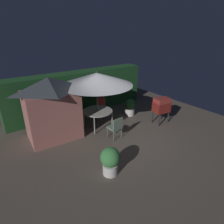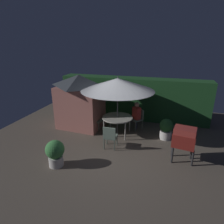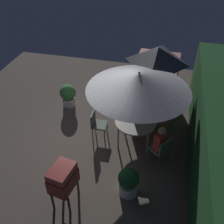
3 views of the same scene
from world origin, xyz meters
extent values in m
plane|color=brown|center=(0.00, 0.00, 0.00)|extent=(11.00, 11.00, 0.00)
cube|color=#1E4C23|center=(0.00, 3.50, 1.05)|extent=(7.39, 0.89, 2.09)
cube|color=#B26B60|center=(-2.09, 1.68, 0.96)|extent=(2.00, 1.55, 1.91)
pyramid|color=#33383D|center=(-2.09, 1.68, 2.17)|extent=(2.12, 1.64, 0.53)
cube|color=brown|center=(-2.05, 2.41, 0.75)|extent=(0.80, 0.08, 1.49)
cylinder|color=#B2ADA3|center=(-0.25, 1.34, 0.77)|extent=(1.28, 1.28, 0.04)
cylinder|color=gray|center=(-0.70, 0.89, 0.38)|extent=(0.05, 0.05, 0.75)
cylinder|color=gray|center=(0.20, 0.89, 0.38)|extent=(0.05, 0.05, 0.75)
cylinder|color=gray|center=(-0.70, 1.79, 0.38)|extent=(0.05, 0.05, 0.75)
cylinder|color=gray|center=(0.20, 1.79, 0.38)|extent=(0.05, 0.05, 0.75)
cylinder|color=#4C4C51|center=(-0.25, 1.34, 1.22)|extent=(0.04, 0.04, 2.43)
cone|color=gray|center=(-0.25, 1.34, 2.18)|extent=(2.95, 2.95, 0.50)
sphere|color=#4C4C51|center=(-0.25, 1.34, 2.46)|extent=(0.06, 0.06, 0.06)
cube|color=maroon|center=(2.32, 0.00, 0.78)|extent=(0.78, 0.61, 0.45)
cube|color=maroon|center=(2.32, 0.00, 1.10)|extent=(0.74, 0.58, 0.20)
cylinder|color=#262628|center=(2.01, -0.21, 0.28)|extent=(0.06, 0.06, 0.55)
cylinder|color=#262628|center=(2.63, -0.21, 0.28)|extent=(0.06, 0.06, 0.55)
cylinder|color=#262628|center=(2.01, 0.21, 0.28)|extent=(0.06, 0.06, 0.55)
cylinder|color=#262628|center=(2.63, 0.21, 0.28)|extent=(0.06, 0.06, 0.55)
cube|color=slate|center=(0.43, 2.15, 0.45)|extent=(0.65, 0.65, 0.06)
cube|color=slate|center=(0.56, 2.31, 0.68)|extent=(0.39, 0.33, 0.45)
cylinder|color=#516155|center=(0.71, 2.18, 0.23)|extent=(0.04, 0.04, 0.45)
cylinder|color=#516155|center=(0.40, 2.43, 0.23)|extent=(0.04, 0.04, 0.45)
cylinder|color=#516155|center=(0.45, 1.87, 0.23)|extent=(0.04, 0.04, 0.45)
cylinder|color=#516155|center=(0.14, 2.12, 0.23)|extent=(0.04, 0.04, 0.45)
cube|color=slate|center=(-1.24, 1.52, 0.45)|extent=(0.54, 0.54, 0.06)
cube|color=slate|center=(-1.45, 1.56, 0.68)|extent=(0.13, 0.46, 0.45)
cylinder|color=#516155|center=(-1.40, 1.75, 0.23)|extent=(0.04, 0.04, 0.45)
cylinder|color=#516155|center=(-1.47, 1.36, 0.23)|extent=(0.04, 0.04, 0.45)
cylinder|color=#516155|center=(-1.01, 1.68, 0.23)|extent=(0.04, 0.04, 0.45)
cylinder|color=#516155|center=(-1.08, 1.29, 0.23)|extent=(0.04, 0.04, 0.45)
cube|color=slate|center=(-0.20, 0.19, 0.45)|extent=(0.48, 0.48, 0.06)
cube|color=slate|center=(-0.19, -0.02, 0.68)|extent=(0.46, 0.07, 0.45)
cylinder|color=#516155|center=(-0.39, -0.02, 0.23)|extent=(0.04, 0.04, 0.45)
cylinder|color=#516155|center=(0.00, 0.00, 0.23)|extent=(0.04, 0.04, 0.45)
cylinder|color=#516155|center=(-0.41, 0.38, 0.23)|extent=(0.04, 0.04, 0.45)
cylinder|color=#516155|center=(-0.01, 0.40, 0.23)|extent=(0.04, 0.04, 0.45)
cylinder|color=silver|center=(-1.55, -1.40, 0.17)|extent=(0.46, 0.46, 0.33)
sphere|color=#3D8442|center=(-1.55, -1.40, 0.59)|extent=(0.60, 0.60, 0.60)
cylinder|color=silver|center=(1.76, 1.49, 0.18)|extent=(0.47, 0.47, 0.36)
sphere|color=#235628|center=(1.76, 1.49, 0.59)|extent=(0.54, 0.54, 0.54)
cube|color=#CC3D33|center=(0.43, 2.15, 0.76)|extent=(0.41, 0.40, 0.55)
sphere|color=tan|center=(0.43, 2.15, 1.15)|extent=(0.22, 0.22, 0.22)
cylinder|color=#383347|center=(0.43, 2.15, 0.24)|extent=(0.10, 0.10, 0.48)
camera|label=1|loc=(-4.15, -5.04, 3.96)|focal=30.09mm
camera|label=2|loc=(1.65, -5.98, 3.74)|focal=31.00mm
camera|label=3|loc=(5.80, 2.03, 5.83)|focal=41.29mm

